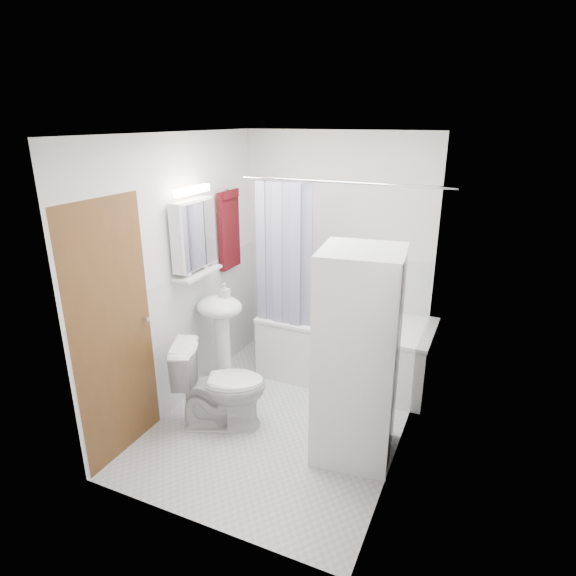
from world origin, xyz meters
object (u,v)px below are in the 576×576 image
at_px(bathtub, 346,345).
at_px(sink, 221,322).
at_px(toilet, 221,386).
at_px(washer_dryer, 357,357).

relative_size(bathtub, sink, 1.61).
relative_size(sink, toilet, 1.36).
height_order(sink, toilet, sink).
height_order(bathtub, sink, sink).
height_order(bathtub, washer_dryer, washer_dryer).
xyz_separation_m(washer_dryer, toilet, (-1.13, -0.12, -0.45)).
height_order(sink, washer_dryer, washer_dryer).
bearing_deg(toilet, bathtub, -54.13).
relative_size(washer_dryer, toilet, 2.16).
distance_m(washer_dryer, toilet, 1.22).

